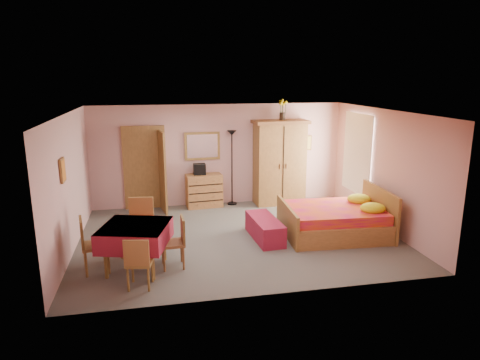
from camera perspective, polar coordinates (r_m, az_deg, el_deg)
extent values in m
plane|color=#656159|center=(9.07, -0.24, -7.55)|extent=(6.50, 6.50, 0.00)
plane|color=brown|center=(8.48, -0.26, 9.06)|extent=(6.50, 6.50, 0.00)
cube|color=#CD9795|center=(11.09, -2.78, 3.36)|extent=(6.50, 0.10, 2.60)
cube|color=#CD9795|center=(6.34, 4.19, -4.60)|extent=(6.50, 0.10, 2.60)
cube|color=#CD9795|center=(8.67, -21.82, -0.54)|extent=(0.10, 5.00, 2.60)
cube|color=#CD9795|center=(9.83, 18.67, 1.31)|extent=(0.10, 5.00, 2.60)
cube|color=#9E6B35|center=(11.00, -12.57, 1.50)|extent=(1.06, 0.12, 2.15)
cube|color=white|center=(10.82, 15.40, 3.43)|extent=(0.08, 1.40, 1.95)
cube|color=orange|center=(8.00, -22.58, 1.21)|extent=(0.04, 0.32, 0.42)
cube|color=#D8BF59|center=(11.61, 8.81, 4.93)|extent=(0.30, 0.04, 0.40)
cube|color=#AF6E3B|center=(11.01, -4.80, -1.42)|extent=(0.94, 0.53, 0.85)
cube|color=silver|center=(10.98, -5.05, 4.54)|extent=(0.91, 0.09, 0.72)
cube|color=black|center=(10.87, -5.42, 1.45)|extent=(0.30, 0.22, 0.28)
cube|color=black|center=(11.05, -1.08, 1.61)|extent=(0.25, 0.25, 1.95)
cube|color=olive|center=(11.18, 5.28, 2.35)|extent=(1.43, 0.77, 2.20)
cube|color=yellow|center=(11.02, 5.69, 9.34)|extent=(0.23, 0.23, 0.53)
cube|color=#C2124C|center=(9.25, 12.43, -4.23)|extent=(2.22, 1.79, 0.98)
cube|color=maroon|center=(8.91, 3.32, -6.47)|extent=(0.56, 1.33, 0.43)
cube|color=maroon|center=(7.71, -13.69, -8.69)|extent=(1.34, 1.34, 0.80)
cube|color=olive|center=(7.06, -13.24, -10.54)|extent=(0.46, 0.46, 0.86)
cube|color=brown|center=(8.37, -13.13, -6.02)|extent=(0.52, 0.52, 1.03)
cube|color=#9E6B35|center=(7.77, -18.72, -8.16)|extent=(0.52, 0.52, 0.98)
cube|color=brown|center=(7.64, -8.98, -8.25)|extent=(0.43, 0.43, 0.90)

